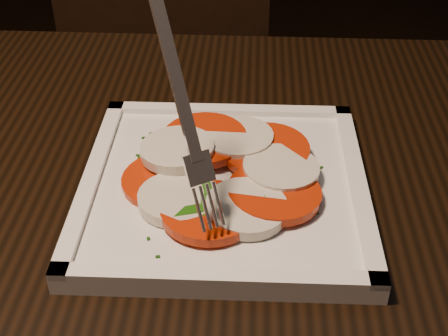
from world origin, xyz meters
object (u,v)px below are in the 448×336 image
Objects in this scene: table at (285,314)px; fork at (175,96)px; chair at (159,81)px; plate at (224,188)px.

fork is at bearing 164.10° from table.
fork is (0.07, -0.65, 0.34)m from chair.
plate is 0.13m from fork.
plate is at bearing -76.54° from chair.
chair is 5.36× the size of fork.
table is 0.24m from fork.
chair reaches higher than plate.
chair is 0.67m from plate.
table is 0.13m from plate.
table is at bearing -43.03° from fork.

